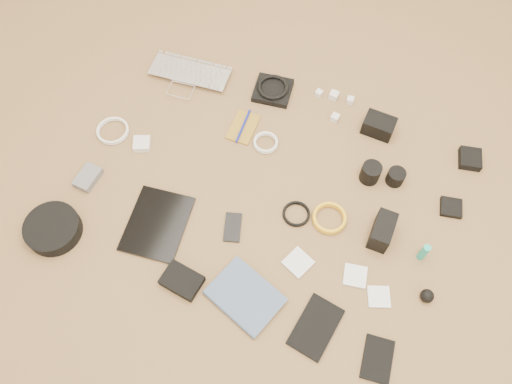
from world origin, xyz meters
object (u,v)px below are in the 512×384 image
at_px(dslr_camera, 379,126).
at_px(headphone_case, 53,229).
at_px(tablet, 157,224).
at_px(paperback, 228,316).
at_px(laptop, 186,81).
at_px(phone, 233,227).

distance_m(dslr_camera, headphone_case, 1.26).
distance_m(tablet, headphone_case, 0.36).
height_order(headphone_case, paperback, headphone_case).
xyz_separation_m(laptop, dslr_camera, (0.80, 0.07, 0.02)).
distance_m(laptop, paperback, 0.99).
height_order(dslr_camera, headphone_case, dslr_camera).
bearing_deg(dslr_camera, laptop, -172.61).
bearing_deg(laptop, tablet, -78.28).
xyz_separation_m(laptop, tablet, (0.19, -0.61, -0.01)).
distance_m(tablet, phone, 0.27).
bearing_deg(tablet, headphone_case, -160.52).
relative_size(dslr_camera, tablet, 0.45).
relative_size(tablet, paperback, 1.15).
height_order(laptop, dslr_camera, dslr_camera).
distance_m(dslr_camera, tablet, 0.92).
bearing_deg(dslr_camera, phone, -118.50).
bearing_deg(phone, headphone_case, -174.12).
xyz_separation_m(tablet, phone, (0.25, 0.09, -0.00)).
bearing_deg(laptop, paperback, -61.34).
xyz_separation_m(dslr_camera, paperback, (-0.24, -0.89, -0.02)).
relative_size(laptop, headphone_case, 1.72).
xyz_separation_m(tablet, headphone_case, (-0.32, -0.16, 0.02)).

